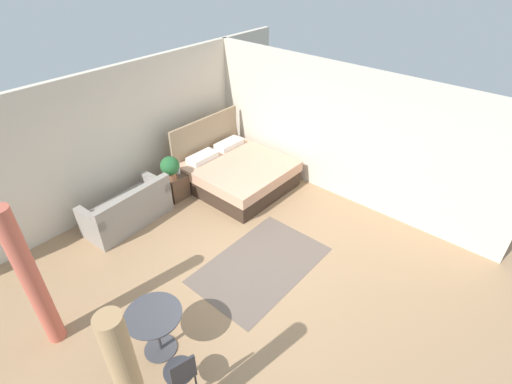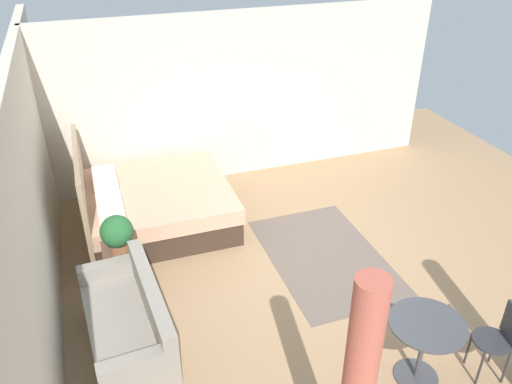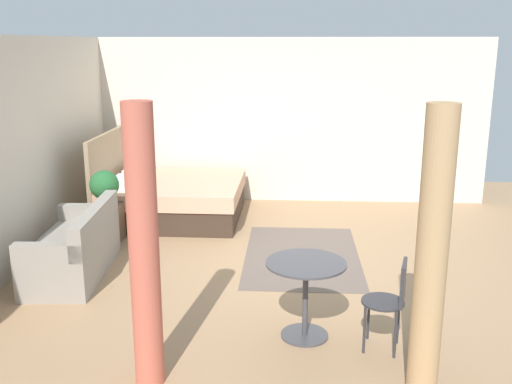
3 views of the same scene
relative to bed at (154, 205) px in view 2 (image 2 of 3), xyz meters
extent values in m
cube|color=#9E7A56|center=(-1.73, -1.80, -0.33)|extent=(8.78, 9.36, 0.02)
cube|color=beige|center=(-1.73, 1.38, 1.01)|extent=(8.78, 0.12, 2.66)
cube|color=beige|center=(1.16, -1.80, 1.01)|extent=(0.12, 6.36, 2.66)
cube|color=#66564C|center=(-1.52, -1.96, -0.32)|extent=(2.21, 1.41, 0.01)
cube|color=#38281E|center=(0.00, -0.08, -0.15)|extent=(1.84, 1.92, 0.35)
cube|color=tan|center=(0.00, -0.08, 0.14)|extent=(1.88, 1.96, 0.23)
cube|color=#997F60|center=(0.00, 0.91, 0.33)|extent=(1.89, 0.07, 1.30)
cube|color=white|center=(-0.40, 0.60, 0.31)|extent=(0.66, 0.32, 0.12)
cube|color=white|center=(0.41, 0.59, 0.31)|extent=(0.66, 0.32, 0.12)
cube|color=gray|center=(-2.28, 0.67, -0.10)|extent=(1.64, 0.82, 0.43)
cube|color=gray|center=(-2.26, 0.38, 0.29)|extent=(1.60, 0.24, 0.36)
cube|color=gray|center=(-1.55, 0.71, 0.21)|extent=(0.19, 0.73, 0.19)
cube|color=gray|center=(-3.00, 0.62, 0.21)|extent=(0.19, 0.73, 0.19)
cube|color=brown|center=(-1.15, 0.61, -0.07)|extent=(0.43, 0.35, 0.50)
cylinder|color=#935B3D|center=(-1.25, 0.59, 0.26)|extent=(0.20, 0.20, 0.14)
sphere|color=#235B2D|center=(-1.25, 0.59, 0.49)|extent=(0.38, 0.38, 0.38)
cylinder|color=silver|center=(-1.03, 0.65, 0.29)|extent=(0.09, 0.09, 0.21)
cylinder|color=#3F3F44|center=(-3.57, -1.95, -0.31)|extent=(0.43, 0.43, 0.02)
cylinder|color=#3F3F44|center=(-3.57, -1.95, 0.03)|extent=(0.05, 0.05, 0.69)
cylinder|color=#3F3F44|center=(-3.57, -1.95, 0.38)|extent=(0.72, 0.72, 0.02)
cylinder|color=#2D2D33|center=(-3.58, -2.52, -0.11)|extent=(0.02, 0.02, 0.43)
cylinder|color=#2D2D33|center=(-3.83, -2.45, -0.11)|extent=(0.02, 0.02, 0.43)
cylinder|color=#2D2D33|center=(-3.65, -2.77, -0.11)|extent=(0.02, 0.02, 0.43)
cylinder|color=#2D2D33|center=(-3.90, -2.70, -0.11)|extent=(0.02, 0.02, 0.43)
cylinder|color=#2D2D33|center=(-3.74, -2.61, 0.12)|extent=(0.45, 0.45, 0.02)
camera|label=1|loc=(-5.02, -4.88, 4.28)|focal=26.87mm
camera|label=2|loc=(-6.33, 0.68, 3.80)|focal=36.09mm
camera|label=3|loc=(-8.36, -1.81, 2.27)|focal=40.73mm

